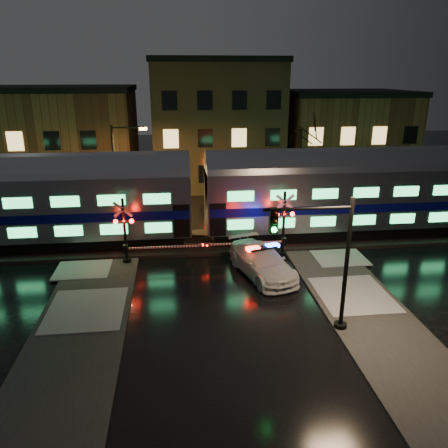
# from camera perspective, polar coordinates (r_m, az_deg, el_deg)

# --- Properties ---
(ground) EXTENTS (120.00, 120.00, 0.00)m
(ground) POSITION_cam_1_polar(r_m,az_deg,el_deg) (24.13, -0.80, -6.93)
(ground) COLOR black
(ground) RESTS_ON ground
(ballast) EXTENTS (90.00, 4.20, 0.24)m
(ballast) POSITION_cam_1_polar(r_m,az_deg,el_deg) (28.64, -1.79, -2.36)
(ballast) COLOR black
(ballast) RESTS_ON ground
(sidewalk_left) EXTENTS (4.00, 20.00, 0.12)m
(sidewalk_left) POSITION_cam_1_polar(r_m,az_deg,el_deg) (19.31, -19.17, -15.14)
(sidewalk_left) COLOR #2D2D2D
(sidewalk_left) RESTS_ON ground
(sidewalk_right) EXTENTS (4.00, 20.00, 0.12)m
(sidewalk_right) POSITION_cam_1_polar(r_m,az_deg,el_deg) (20.67, 19.71, -12.76)
(sidewalk_right) COLOR #2D2D2D
(sidewalk_right) RESTS_ON ground
(building_left) EXTENTS (14.00, 10.00, 9.00)m
(building_left) POSITION_cam_1_polar(r_m,az_deg,el_deg) (45.34, -20.62, 10.17)
(building_left) COLOR brown
(building_left) RESTS_ON ground
(building_mid) EXTENTS (12.00, 11.00, 11.50)m
(building_mid) POSITION_cam_1_polar(r_m,az_deg,el_deg) (44.54, -1.15, 12.84)
(building_mid) COLOR brown
(building_mid) RESTS_ON ground
(building_right) EXTENTS (12.00, 10.00, 8.50)m
(building_right) POSITION_cam_1_polar(r_m,az_deg,el_deg) (47.25, 15.12, 10.72)
(building_right) COLOR brown
(building_right) RESTS_ON ground
(train) EXTENTS (51.00, 3.12, 5.92)m
(train) POSITION_cam_1_polar(r_m,az_deg,el_deg) (27.57, -3.43, 3.91)
(train) COLOR black
(train) RESTS_ON ballast
(police_car) EXTENTS (3.59, 5.80, 1.74)m
(police_car) POSITION_cam_1_polar(r_m,az_deg,el_deg) (24.14, 5.03, -4.92)
(police_car) COLOR silver
(police_car) RESTS_ON ground
(crossing_signal_right) EXTENTS (5.77, 0.66, 4.09)m
(crossing_signal_right) POSITION_cam_1_polar(r_m,az_deg,el_deg) (26.17, 7.04, -0.94)
(crossing_signal_right) COLOR black
(crossing_signal_right) RESTS_ON ground
(crossing_signal_left) EXTENTS (5.60, 0.65, 3.96)m
(crossing_signal_left) POSITION_cam_1_polar(r_m,az_deg,el_deg) (25.64, -11.99, -1.77)
(crossing_signal_left) COLOR black
(crossing_signal_left) RESTS_ON ground
(traffic_light) EXTENTS (3.87, 0.70, 5.98)m
(traffic_light) POSITION_cam_1_polar(r_m,az_deg,el_deg) (18.44, 13.05, -5.12)
(traffic_light) COLOR black
(traffic_light) RESTS_ON ground
(streetlight) EXTENTS (2.44, 0.26, 7.30)m
(streetlight) POSITION_cam_1_polar(r_m,az_deg,el_deg) (31.49, -13.60, 6.86)
(streetlight) COLOR black
(streetlight) RESTS_ON ground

